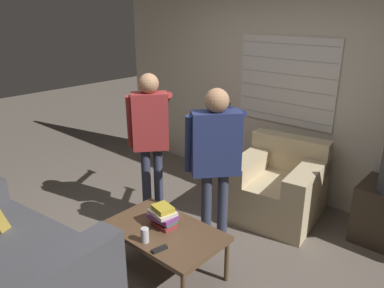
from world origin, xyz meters
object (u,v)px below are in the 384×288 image
object	(u,v)px
armchair_beige	(278,187)
soda_can	(145,235)
person_right_standing	(216,150)
spare_remote	(160,249)
person_left_standing	(150,130)
coffee_table	(164,234)
book_stack	(163,216)

from	to	relation	value
armchair_beige	soda_can	xyz separation A→B (m)	(-0.22, -1.79, 0.16)
person_right_standing	spare_remote	world-z (taller)	person_right_standing
person_left_standing	person_right_standing	world-z (taller)	person_left_standing
soda_can	coffee_table	bearing A→B (deg)	92.26
armchair_beige	person_right_standing	world-z (taller)	person_right_standing
soda_can	person_right_standing	bearing A→B (deg)	86.55
armchair_beige	spare_remote	size ratio (longest dim) A/B	7.58
book_stack	soda_can	bearing A→B (deg)	-77.05
armchair_beige	spare_remote	distance (m)	1.80
coffee_table	spare_remote	bearing A→B (deg)	-51.52
armchair_beige	coffee_table	world-z (taller)	armchair_beige
coffee_table	spare_remote	world-z (taller)	spare_remote
armchair_beige	soda_can	bearing A→B (deg)	75.42
armchair_beige	person_left_standing	distance (m)	1.56
person_right_standing	spare_remote	distance (m)	1.02
armchair_beige	book_stack	xyz separation A→B (m)	(-0.28, -1.52, 0.19)
person_left_standing	person_right_standing	xyz separation A→B (m)	(0.89, -0.01, -0.01)
person_left_standing	coffee_table	bearing A→B (deg)	-86.94
soda_can	armchair_beige	bearing A→B (deg)	83.06
coffee_table	person_right_standing	distance (m)	0.87
coffee_table	spare_remote	xyz separation A→B (m)	(0.18, -0.23, 0.05)
book_stack	spare_remote	size ratio (longest dim) A/B	1.84
person_right_standing	book_stack	world-z (taller)	person_right_standing
armchair_beige	person_left_standing	xyz separation A→B (m)	(-1.05, -0.94, 0.68)
person_right_standing	spare_remote	size ratio (longest dim) A/B	11.67
coffee_table	soda_can	world-z (taller)	soda_can
coffee_table	armchair_beige	bearing A→B (deg)	81.75
person_left_standing	soda_can	distance (m)	1.30
armchair_beige	spare_remote	xyz separation A→B (m)	(-0.04, -1.79, 0.11)
armchair_beige	coffee_table	distance (m)	1.58
armchair_beige	coffee_table	xyz separation A→B (m)	(-0.23, -1.56, 0.06)
armchair_beige	person_right_standing	bearing A→B (deg)	72.36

